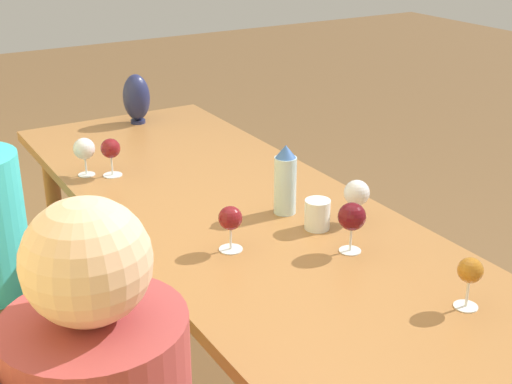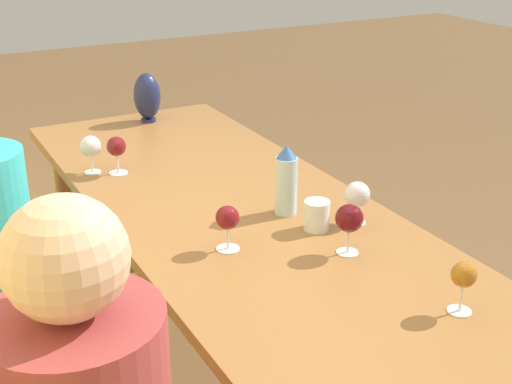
% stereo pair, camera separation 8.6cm
% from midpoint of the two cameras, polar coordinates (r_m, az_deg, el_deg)
% --- Properties ---
extents(dining_table, '(2.78, 0.86, 0.77)m').
position_cam_midpoint_polar(dining_table, '(2.25, -0.34, -4.53)').
color(dining_table, '#936033').
rests_on(dining_table, ground_plane).
extents(water_bottle, '(0.07, 0.07, 0.23)m').
position_cam_midpoint_polar(water_bottle, '(2.28, 1.27, 0.94)').
color(water_bottle, '#ADCCD6').
rests_on(water_bottle, dining_table).
extents(water_tumbler, '(0.08, 0.08, 0.09)m').
position_cam_midpoint_polar(water_tumbler, '(2.20, 3.81, -1.80)').
color(water_tumbler, silver).
rests_on(water_tumbler, dining_table).
extents(vase, '(0.12, 0.12, 0.22)m').
position_cam_midpoint_polar(vase, '(3.26, -10.30, 7.42)').
color(vase, '#1E234C').
rests_on(vase, dining_table).
extents(wine_glass_0, '(0.08, 0.08, 0.15)m').
position_cam_midpoint_polar(wine_glass_0, '(2.04, 6.48, -2.05)').
color(wine_glass_0, silver).
rests_on(wine_glass_0, dining_table).
extents(wine_glass_1, '(0.08, 0.08, 0.14)m').
position_cam_midpoint_polar(wine_glass_1, '(2.24, 6.97, -0.13)').
color(wine_glass_1, silver).
rests_on(wine_glass_1, dining_table).
extents(wine_glass_2, '(0.07, 0.07, 0.14)m').
position_cam_midpoint_polar(wine_glass_2, '(2.65, -12.47, 3.33)').
color(wine_glass_2, silver).
rests_on(wine_glass_2, dining_table).
extents(wine_glass_3, '(0.06, 0.06, 0.14)m').
position_cam_midpoint_polar(wine_glass_3, '(1.83, 15.47, -6.20)').
color(wine_glass_3, silver).
rests_on(wine_glass_3, dining_table).
extents(wine_glass_5, '(0.08, 0.08, 0.14)m').
position_cam_midpoint_polar(wine_glass_5, '(2.68, -14.48, 3.32)').
color(wine_glass_5, silver).
rests_on(wine_glass_5, dining_table).
extents(wine_glass_6, '(0.07, 0.07, 0.14)m').
position_cam_midpoint_polar(wine_glass_6, '(2.04, -3.28, -2.22)').
color(wine_glass_6, silver).
rests_on(wine_glass_6, dining_table).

